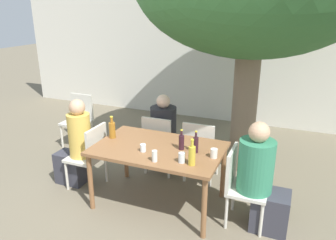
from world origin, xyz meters
The scene contains 19 objects.
ground_plane centered at (0.00, 0.00, 0.00)m, with size 30.00×30.00×0.00m, color #706651.
cafe_building_wall centered at (0.00, 3.48, 1.40)m, with size 10.00×0.08×2.80m.
dining_table_front centered at (0.00, 0.00, 0.69)m, with size 1.55×0.99×0.77m.
patio_chair_0 centered at (-1.00, 0.00, 0.51)m, with size 0.44×0.44×0.90m.
patio_chair_1 centered at (1.00, 0.00, 0.51)m, with size 0.44×0.44×0.90m.
patio_chair_2 centered at (-0.31, 0.73, 0.51)m, with size 0.44×0.44×0.90m.
patio_chair_3 centered at (0.31, 0.73, 0.51)m, with size 0.44×0.44×0.90m.
patio_chair_4 centered at (-2.09, 1.21, 0.51)m, with size 0.44×0.44×0.90m.
person_seated_0 centered at (-1.24, 0.00, 0.55)m, with size 0.55×0.30×1.24m.
person_seated_1 centered at (1.23, 0.00, 0.57)m, with size 0.59×0.39×1.25m.
person_seated_2 centered at (-0.31, 0.96, 0.53)m, with size 0.38×0.59×1.18m.
amber_bottle_0 centered at (-0.67, 0.05, 0.88)m, with size 0.08×0.08×0.29m.
wine_bottle_1 centered at (0.46, 0.03, 0.87)m, with size 0.06×0.06×0.27m.
wine_bottle_2 centered at (0.28, 0.05, 0.87)m, with size 0.06×0.06×0.25m.
oil_cruet_3 centered at (0.52, -0.29, 0.89)m, with size 0.08×0.08×0.30m.
drinking_glass_0 centered at (0.69, -0.03, 0.82)m, with size 0.08×0.08×0.11m.
drinking_glass_1 centered at (0.11, -0.36, 0.83)m, with size 0.06×0.06×0.13m.
drinking_glass_2 centered at (-0.12, -0.18, 0.82)m, with size 0.07×0.07×0.09m.
drinking_glass_3 centered at (0.40, -0.28, 0.83)m, with size 0.07×0.07×0.11m.
Camera 1 is at (1.48, -3.30, 2.39)m, focal length 35.00 mm.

